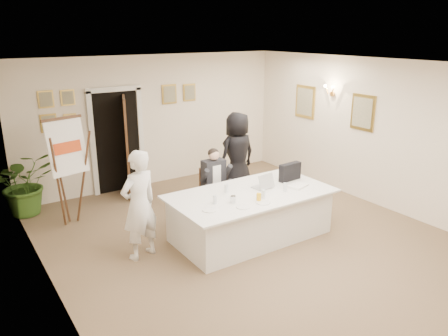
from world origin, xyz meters
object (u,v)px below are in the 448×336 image
(laptop_bag, at_px, (290,172))
(standing_woman, at_px, (237,154))
(potted_palm, at_px, (25,183))
(oj_glass, at_px, (259,197))
(standing_man, at_px, (139,205))
(paper_stack, at_px, (298,186))
(steel_jug, at_px, (233,199))
(conference_table, at_px, (251,214))
(laptop, at_px, (262,179))
(flip_chart, at_px, (67,177))
(seated_man, at_px, (215,183))

(laptop_bag, bearing_deg, standing_woman, 84.71)
(potted_palm, xyz_separation_m, oj_glass, (2.76, -3.43, 0.24))
(standing_man, bearing_deg, paper_stack, 151.86)
(standing_woman, distance_m, oj_glass, 2.34)
(steel_jug, bearing_deg, potted_palm, 126.30)
(paper_stack, bearing_deg, conference_table, 165.93)
(potted_palm, distance_m, laptop, 4.37)
(conference_table, bearing_deg, laptop, 18.51)
(laptop_bag, bearing_deg, standing_man, 169.64)
(laptop, bearing_deg, oj_glass, -139.69)
(standing_woman, distance_m, laptop, 1.73)
(flip_chart, height_order, standing_woman, flip_chart)
(conference_table, height_order, laptop_bag, laptop_bag)
(laptop, height_order, paper_stack, laptop)
(conference_table, relative_size, standing_man, 1.59)
(flip_chart, xyz_separation_m, laptop, (2.64, -2.02, 0.04))
(standing_woman, distance_m, potted_palm, 4.06)
(flip_chart, distance_m, standing_man, 1.84)
(potted_palm, height_order, steel_jug, potted_palm)
(potted_palm, height_order, paper_stack, potted_palm)
(potted_palm, bearing_deg, flip_chart, -59.81)
(steel_jug, bearing_deg, laptop, 20.60)
(paper_stack, bearing_deg, standing_man, 167.50)
(standing_man, bearing_deg, potted_palm, -83.15)
(conference_table, distance_m, flip_chart, 3.19)
(laptop, xyz_separation_m, laptop_bag, (0.63, 0.02, 0.01))
(standing_man, height_order, paper_stack, standing_man)
(standing_man, relative_size, potted_palm, 1.40)
(laptop, height_order, laptop_bag, laptop_bag)
(laptop_bag, bearing_deg, laptop, 176.81)
(seated_man, height_order, steel_jug, seated_man)
(standing_woman, xyz_separation_m, laptop, (-0.63, -1.61, 0.05))
(potted_palm, relative_size, laptop_bag, 2.74)
(standing_woman, bearing_deg, conference_table, 57.05)
(paper_stack, xyz_separation_m, steel_jug, (-1.31, 0.01, 0.04))
(oj_glass, bearing_deg, laptop, 47.16)
(seated_man, relative_size, potted_palm, 1.09)
(paper_stack, relative_size, steel_jug, 2.99)
(potted_palm, height_order, oj_glass, potted_palm)
(standing_man, xyz_separation_m, steel_jug, (1.28, -0.56, -0.00))
(oj_glass, distance_m, steel_jug, 0.40)
(conference_table, xyz_separation_m, laptop_bag, (0.93, 0.12, 0.53))
(conference_table, relative_size, oj_glass, 20.37)
(flip_chart, bearing_deg, paper_stack, -36.40)
(conference_table, bearing_deg, seated_man, 92.65)
(conference_table, bearing_deg, oj_glass, -109.43)
(flip_chart, distance_m, steel_jug, 2.97)
(laptop, bearing_deg, flip_chart, 135.72)
(steel_jug, bearing_deg, flip_chart, 128.55)
(conference_table, xyz_separation_m, paper_stack, (0.82, -0.21, 0.40))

